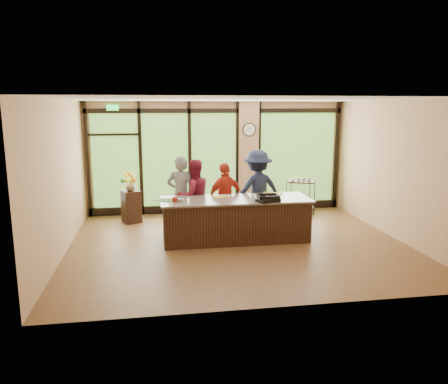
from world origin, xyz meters
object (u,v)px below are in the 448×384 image
object	(u,v)px
cook_left	(181,194)
flower_stand	(131,207)
island_base	(235,220)
roasting_pan	(268,200)
cook_right	(257,190)
bar_cart	(300,192)

from	to	relation	value
cook_left	flower_stand	world-z (taller)	cook_left
island_base	cook_left	bearing A→B (deg)	144.34
cook_left	roasting_pan	xyz separation A→B (m)	(1.73, -1.19, 0.07)
island_base	cook_left	world-z (taller)	cook_left
cook_right	roasting_pan	bearing A→B (deg)	73.39
cook_left	roasting_pan	distance (m)	2.10
cook_left	cook_right	xyz separation A→B (m)	(1.80, 0.04, 0.04)
island_base	cook_right	size ratio (longest dim) A/B	1.66
island_base	bar_cart	xyz separation A→B (m)	(2.18, 2.07, 0.15)
cook_left	bar_cart	bearing A→B (deg)	-146.36
island_base	flower_stand	distance (m)	2.96
bar_cart	flower_stand	bearing A→B (deg)	-154.46
cook_left	bar_cart	size ratio (longest dim) A/B	1.81
cook_left	cook_right	distance (m)	1.80
island_base	bar_cart	world-z (taller)	bar_cart
cook_left	roasting_pan	bearing A→B (deg)	157.89
roasting_pan	flower_stand	distance (m)	3.72
cook_left	flower_stand	size ratio (longest dim) A/B	2.21
island_base	cook_right	distance (m)	1.19
island_base	bar_cart	bearing A→B (deg)	43.61
cook_left	cook_right	world-z (taller)	cook_right
roasting_pan	flower_stand	xyz separation A→B (m)	(-2.91, 2.25, -0.56)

